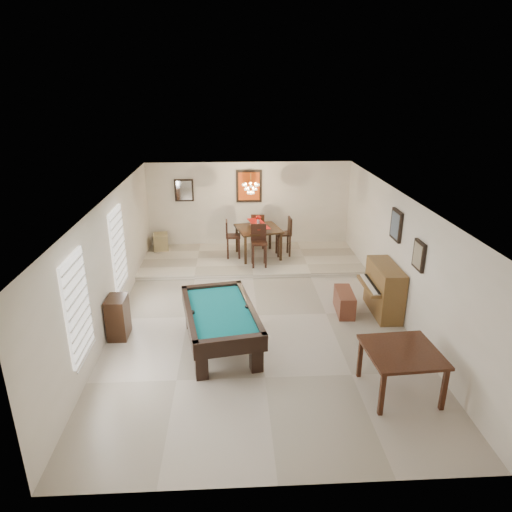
{
  "coord_description": "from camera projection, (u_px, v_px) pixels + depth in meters",
  "views": [
    {
      "loc": [
        -0.51,
        -8.78,
        4.67
      ],
      "look_at": [
        0.0,
        0.6,
        1.15
      ],
      "focal_mm": 32.0,
      "sensor_mm": 36.0,
      "label": 1
    }
  ],
  "objects": [
    {
      "name": "dining_table",
      "position": [
        258.0,
        240.0,
        12.81
      ],
      "size": [
        1.38,
        1.38,
        0.95
      ],
      "primitive_type": null,
      "rotation": [
        0.0,
        0.0,
        0.22
      ],
      "color": "black",
      "rests_on": "dining_step"
    },
    {
      "name": "chandelier",
      "position": [
        251.0,
        185.0,
        12.09
      ],
      "size": [
        0.44,
        0.44,
        0.6
      ],
      "primitive_type": null,
      "color": "#FFE5B2",
      "rests_on": "ceiling"
    },
    {
      "name": "corner_bench",
      "position": [
        161.0,
        242.0,
        13.44
      ],
      "size": [
        0.48,
        0.57,
        0.46
      ],
      "primitive_type": "cube",
      "rotation": [
        0.0,
        0.0,
        0.15
      ],
      "color": "#9F8A56",
      "rests_on": "dining_step"
    },
    {
      "name": "dining_chair_east",
      "position": [
        283.0,
        237.0,
        12.86
      ],
      "size": [
        0.44,
        0.44,
        1.1
      ],
      "primitive_type": null,
      "rotation": [
        0.0,
        0.0,
        -1.5
      ],
      "color": "black",
      "rests_on": "dining_step"
    },
    {
      "name": "upright_piano",
      "position": [
        378.0,
        289.0,
        9.81
      ],
      "size": [
        0.74,
        1.32,
        1.1
      ],
      "primitive_type": null,
      "color": "brown",
      "rests_on": "ground_plane"
    },
    {
      "name": "window_left_front",
      "position": [
        77.0,
        307.0,
        7.18
      ],
      "size": [
        0.06,
        1.0,
        1.7
      ],
      "primitive_type": "cube",
      "color": "white",
      "rests_on": "wall_left"
    },
    {
      "name": "apothecary_chest",
      "position": [
        118.0,
        317.0,
        8.92
      ],
      "size": [
        0.37,
        0.55,
        0.83
      ],
      "primitive_type": "cube",
      "color": "black",
      "rests_on": "ground_plane"
    },
    {
      "name": "back_mirror",
      "position": [
        184.0,
        190.0,
        13.32
      ],
      "size": [
        0.55,
        0.06,
        0.65
      ],
      "primitive_type": "cube",
      "color": "white",
      "rests_on": "wall_back"
    },
    {
      "name": "pool_table",
      "position": [
        221.0,
        328.0,
        8.58
      ],
      "size": [
        1.62,
        2.47,
        0.76
      ],
      "primitive_type": null,
      "rotation": [
        0.0,
        0.0,
        0.18
      ],
      "color": "black",
      "rests_on": "ground_plane"
    },
    {
      "name": "window_left_rear",
      "position": [
        118.0,
        248.0,
        9.79
      ],
      "size": [
        0.06,
        1.0,
        1.7
      ],
      "primitive_type": "cube",
      "color": "white",
      "rests_on": "wall_left"
    },
    {
      "name": "wall_front",
      "position": [
        280.0,
        400.0,
        5.21
      ],
      "size": [
        6.0,
        0.04,
        2.6
      ],
      "primitive_type": "cube",
      "color": "silver",
      "rests_on": "ground_plane"
    },
    {
      "name": "piano_bench",
      "position": [
        344.0,
        302.0,
        9.94
      ],
      "size": [
        0.39,
        0.9,
        0.49
      ],
      "primitive_type": "cube",
      "rotation": [
        0.0,
        0.0,
        -0.06
      ],
      "color": "brown",
      "rests_on": "ground_plane"
    },
    {
      "name": "right_picture_lower",
      "position": [
        419.0,
        255.0,
        8.49
      ],
      "size": [
        0.06,
        0.45,
        0.55
      ],
      "primitive_type": "cube",
      "color": "gray",
      "rests_on": "wall_right"
    },
    {
      "name": "ceiling",
      "position": [
        258.0,
        198.0,
        8.96
      ],
      "size": [
        6.0,
        9.0,
        0.04
      ],
      "primitive_type": "cube",
      "color": "white",
      "rests_on": "wall_back"
    },
    {
      "name": "back_painting",
      "position": [
        249.0,
        186.0,
        13.38
      ],
      "size": [
        0.75,
        0.06,
        0.95
      ],
      "primitive_type": "cube",
      "color": "#D84C14",
      "rests_on": "wall_back"
    },
    {
      "name": "flower_vase",
      "position": [
        258.0,
        220.0,
        12.6
      ],
      "size": [
        0.14,
        0.14,
        0.24
      ],
      "primitive_type": null,
      "rotation": [
        0.0,
        0.0,
        -0.05
      ],
      "color": "#AD150E",
      "rests_on": "dining_table"
    },
    {
      "name": "wall_left",
      "position": [
        110.0,
        262.0,
        9.27
      ],
      "size": [
        0.04,
        9.0,
        2.6
      ],
      "primitive_type": "cube",
      "color": "silver",
      "rests_on": "ground_plane"
    },
    {
      "name": "dining_chair_south",
      "position": [
        259.0,
        246.0,
        12.08
      ],
      "size": [
        0.42,
        0.42,
        1.12
      ],
      "primitive_type": null,
      "rotation": [
        0.0,
        0.0,
        0.02
      ],
      "color": "black",
      "rests_on": "dining_step"
    },
    {
      "name": "ground_plane",
      "position": [
        257.0,
        316.0,
        9.88
      ],
      "size": [
        6.0,
        9.0,
        0.02
      ],
      "primitive_type": "cube",
      "color": "beige"
    },
    {
      "name": "wall_right",
      "position": [
        400.0,
        257.0,
        9.57
      ],
      "size": [
        0.04,
        9.0,
        2.6
      ],
      "primitive_type": "cube",
      "color": "silver",
      "rests_on": "ground_plane"
    },
    {
      "name": "dining_step",
      "position": [
        251.0,
        259.0,
        12.89
      ],
      "size": [
        6.0,
        2.5,
        0.12
      ],
      "primitive_type": "cube",
      "color": "beige",
      "rests_on": "ground_plane"
    },
    {
      "name": "dining_chair_north",
      "position": [
        258.0,
        230.0,
        13.53
      ],
      "size": [
        0.43,
        0.43,
        1.05
      ],
      "primitive_type": null,
      "rotation": [
        0.0,
        0.0,
        3.01
      ],
      "color": "black",
      "rests_on": "dining_step"
    },
    {
      "name": "wall_back",
      "position": [
        249.0,
        206.0,
        13.63
      ],
      "size": [
        6.0,
        0.04,
        2.6
      ],
      "primitive_type": "cube",
      "color": "silver",
      "rests_on": "ground_plane"
    },
    {
      "name": "square_table",
      "position": [
        400.0,
        371.0,
        7.28
      ],
      "size": [
        1.2,
        1.2,
        0.78
      ],
      "primitive_type": null,
      "rotation": [
        0.0,
        0.0,
        0.07
      ],
      "color": "black",
      "rests_on": "ground_plane"
    },
    {
      "name": "right_picture_upper",
      "position": [
        396.0,
        225.0,
        9.64
      ],
      "size": [
        0.06,
        0.55,
        0.65
      ],
      "primitive_type": "cube",
      "color": "slate",
      "rests_on": "wall_right"
    },
    {
      "name": "dining_chair_west",
      "position": [
        233.0,
        239.0,
        12.72
      ],
      "size": [
        0.4,
        0.4,
        1.07
      ],
      "primitive_type": null,
      "rotation": [
        0.0,
        0.0,
        1.58
      ],
      "color": "black",
      "rests_on": "dining_step"
    }
  ]
}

